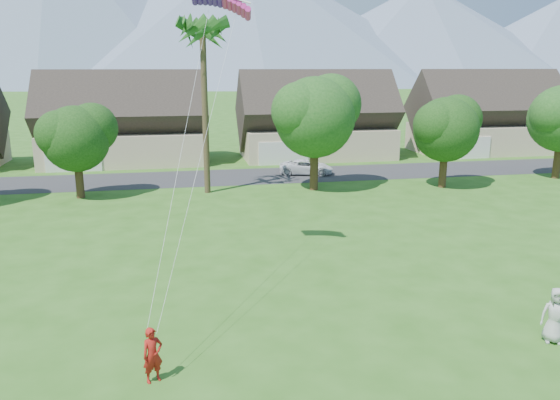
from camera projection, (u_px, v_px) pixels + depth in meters
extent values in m
cube|color=#2D2D30|center=(228.00, 177.00, 46.16)|extent=(90.00, 7.00, 0.01)
imported|color=#A71913|center=(153.00, 355.00, 16.07)|extent=(0.74, 0.63, 1.71)
imported|color=#B2B3AE|center=(556.00, 315.00, 18.37)|extent=(1.13, 0.97, 1.94)
imported|color=white|center=(306.00, 167.00, 47.24)|extent=(5.00, 3.20, 1.28)
cone|color=slate|center=(56.00, 7.00, 243.62)|extent=(190.00, 190.00, 70.00)
cone|color=slate|center=(245.00, 19.00, 259.83)|extent=(240.00, 240.00, 62.00)
cone|color=slate|center=(421.00, 34.00, 277.42)|extent=(200.00, 200.00, 50.00)
cone|color=slate|center=(560.00, 41.00, 292.37)|extent=(180.00, 180.00, 45.00)
cube|color=beige|center=(126.00, 147.00, 52.78)|extent=(15.00, 8.00, 3.00)
cube|color=#382D28|center=(124.00, 113.00, 51.99)|extent=(15.75, 8.15, 8.15)
cube|color=silver|center=(73.00, 160.00, 48.25)|extent=(4.80, 0.12, 2.20)
cube|color=beige|center=(316.00, 142.00, 56.19)|extent=(15.00, 8.00, 3.00)
cube|color=#382D28|center=(317.00, 110.00, 55.40)|extent=(15.75, 8.15, 8.15)
cube|color=silver|center=(284.00, 153.00, 51.66)|extent=(4.80, 0.12, 2.20)
cube|color=beige|center=(485.00, 138.00, 59.60)|extent=(15.00, 8.00, 3.00)
cube|color=#382D28|center=(487.00, 108.00, 58.81)|extent=(15.75, 8.15, 8.15)
cube|color=silver|center=(468.00, 148.00, 55.07)|extent=(4.80, 0.12, 2.20)
cylinder|color=#47301C|center=(80.00, 183.00, 38.68)|extent=(0.56, 0.56, 2.18)
sphere|color=#214916|center=(76.00, 139.00, 37.93)|extent=(4.62, 4.62, 4.62)
cylinder|color=#47301C|center=(314.00, 171.00, 41.18)|extent=(0.62, 0.62, 2.82)
sphere|color=#214916|center=(315.00, 117.00, 40.21)|extent=(5.98, 5.98, 5.98)
cylinder|color=#47301C|center=(443.00, 173.00, 42.08)|extent=(0.58, 0.58, 2.30)
sphere|color=#214916|center=(446.00, 130.00, 41.29)|extent=(4.90, 4.90, 4.90)
cylinder|color=#47301C|center=(557.00, 163.00, 45.45)|extent=(0.60, 0.60, 2.56)
cylinder|color=#4C3D26|center=(205.00, 111.00, 39.12)|extent=(0.44, 0.44, 12.00)
sphere|color=#286021|center=(202.00, 19.00, 37.62)|extent=(3.00, 3.00, 3.00)
cube|color=#4617AC|center=(207.00, 1.00, 22.97)|extent=(1.46, 1.24, 0.50)
cube|color=#D42790|center=(237.00, 1.00, 23.20)|extent=(1.46, 1.24, 0.50)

